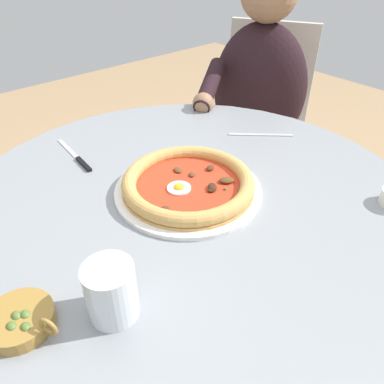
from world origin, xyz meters
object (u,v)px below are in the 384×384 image
Objects in this scene: water_glass at (112,294)px; diner_person at (254,135)px; dining_table at (189,246)px; pizza_on_plate at (188,184)px; olive_pan at (20,320)px; cafe_chair_diner at (262,114)px; fork_utensil at (261,135)px; steak_knife at (78,159)px.

water_glass is 1.14m from diner_person.
dining_table is 0.94× the size of diner_person.
diner_person is at bearing -61.13° from water_glass.
olive_pan reaches higher than pizza_on_plate.
water_glass is at bearing -120.60° from olive_pan.
water_glass is 0.78× the size of olive_pan.
pizza_on_plate is at bearing 118.47° from cafe_chair_diner.
pizza_on_plate is 2.67× the size of olive_pan.
fork_utensil is at bearing 131.27° from diner_person.
dining_table is 0.40m from fork_utensil.
dining_table is 0.45m from olive_pan.
diner_person is (0.07, -0.79, -0.22)m from steak_knife.
olive_pan is 0.11× the size of diner_person.
cafe_chair_diner is (0.43, -0.80, -0.21)m from pizza_on_plate.
pizza_on_plate is (0.02, -0.02, 0.17)m from dining_table.
water_glass is 0.14m from olive_pan.
cafe_chair_diner reaches higher than pizza_on_plate.
water_glass is at bearing 119.75° from pizza_on_plate.
olive_pan is at bearing 102.91° from fork_utensil.
fork_utensil is (0.18, -0.76, -0.01)m from olive_pan.
olive_pan is at bearing 103.39° from pizza_on_plate.
dining_table is 8.52× the size of olive_pan.
steak_knife is at bearing -37.06° from olive_pan.
pizza_on_plate is at bearing -38.54° from dining_table.
fork_utensil is 0.12× the size of diner_person.
olive_pan is (-0.10, 0.42, -0.01)m from pizza_on_plate.
cafe_chair_diner is at bearing -51.97° from fork_utensil.
pizza_on_plate is 1.63× the size of steak_knife.
water_glass is 0.09× the size of diner_person.
dining_table is 1.18× the size of cafe_chair_diner.
pizza_on_plate is at bearing -157.06° from steak_knife.
water_glass reaches higher than dining_table.
diner_person is at bearing -48.73° from fork_utensil.
pizza_on_plate reaches higher than steak_knife.
dining_table is at bearing 104.85° from fork_utensil.
pizza_on_plate is 0.93m from cafe_chair_diner.
olive_pan is at bearing 142.94° from steak_knife.
dining_table is 5.20× the size of steak_knife.
fork_utensil is 0.61m from cafe_chair_diner.
pizza_on_plate is at bearing 102.32° from fork_utensil.
pizza_on_plate is 0.29× the size of diner_person.
diner_person is (0.46, -1.09, -0.23)m from olive_pan.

